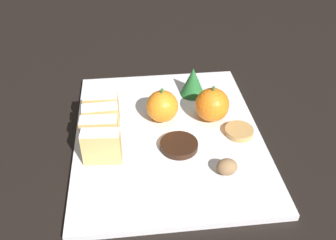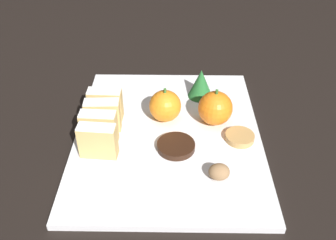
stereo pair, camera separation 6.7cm
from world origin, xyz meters
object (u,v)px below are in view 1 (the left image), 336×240
Objects in this scene: orange_far at (162,106)px; walnut at (227,167)px; chocolate_cookie at (179,145)px; orange_near at (212,105)px.

orange_far reaches higher than walnut.
orange_far is 0.09m from chocolate_cookie.
walnut is 0.51× the size of chocolate_cookie.
walnut is at bearing -91.97° from orange_near.
orange_near is 1.09× the size of chocolate_cookie.
chocolate_cookie is at bearing 134.16° from walnut.
walnut is at bearing -45.84° from chocolate_cookie.
chocolate_cookie is (0.02, -0.09, -0.03)m from orange_far.
walnut reaches higher than chocolate_cookie.
orange_near reaches higher than chocolate_cookie.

